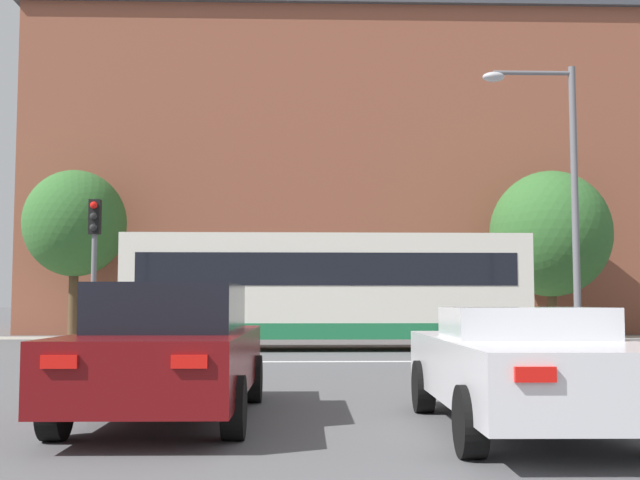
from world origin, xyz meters
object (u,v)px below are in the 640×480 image
traffic_light_near_left (94,251)px  pedestrian_waiting (420,311)px  bus_crossing_lead (326,288)px  traffic_light_far_left (161,273)px  car_roadster_right (528,366)px  car_saloon_left (171,350)px  street_lamp_junction (558,179)px

traffic_light_near_left → pedestrian_waiting: traffic_light_near_left is taller
bus_crossing_lead → traffic_light_far_left: 9.01m
car_roadster_right → bus_crossing_lead: 14.68m
car_saloon_left → bus_crossing_lead: size_ratio=0.43×
car_saloon_left → pedestrian_waiting: pedestrian_waiting is taller
car_roadster_right → traffic_light_near_left: size_ratio=1.29×
car_roadster_right → bus_crossing_lead: bearing=97.3°
car_roadster_right → car_saloon_left: bearing=166.4°
car_saloon_left → street_lamp_junction: size_ratio=0.72×
traffic_light_far_left → car_roadster_right: bearing=-70.8°
car_roadster_right → traffic_light_near_left: traffic_light_near_left is taller
car_roadster_right → traffic_light_near_left: (-7.09, 9.92, 1.84)m
pedestrian_waiting → street_lamp_junction: bearing=104.5°
car_saloon_left → pedestrian_waiting: size_ratio=2.82×
street_lamp_junction → pedestrian_waiting: bearing=95.9°
bus_crossing_lead → traffic_light_near_left: size_ratio=3.06×
traffic_light_far_left → street_lamp_junction: (10.95, -12.03, 1.71)m
car_roadster_right → traffic_light_far_left: traffic_light_far_left is taller
car_saloon_left → pedestrian_waiting: 21.51m
street_lamp_junction → pedestrian_waiting: size_ratio=3.90×
car_saloon_left → traffic_light_near_left: traffic_light_near_left is taller
car_saloon_left → traffic_light_far_left: bearing=100.5°
car_saloon_left → pedestrian_waiting: (6.17, 20.60, 0.22)m
bus_crossing_lead → car_saloon_left: bearing=-9.9°
car_saloon_left → traffic_light_near_left: (-3.14, 8.89, 1.73)m
car_roadster_right → street_lamp_junction: 10.55m
car_saloon_left → car_roadster_right: 4.08m
car_roadster_right → pedestrian_waiting: bearing=85.2°
street_lamp_junction → car_roadster_right: bearing=-110.5°
car_roadster_right → pedestrian_waiting: size_ratio=2.76×
car_saloon_left → car_roadster_right: (3.95, -1.03, -0.11)m
car_roadster_right → pedestrian_waiting: pedestrian_waiting is taller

